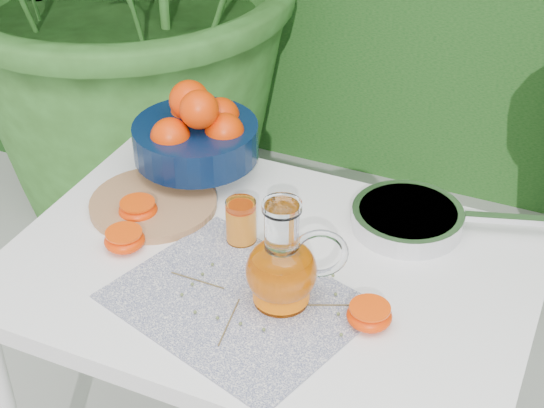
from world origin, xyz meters
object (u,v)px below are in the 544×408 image
at_px(juice_pitcher, 283,268).
at_px(cutting_board, 153,204).
at_px(white_table, 268,297).
at_px(saute_pan, 409,218).
at_px(fruit_bowl, 197,133).

bearing_deg(juice_pitcher, cutting_board, 155.99).
xyz_separation_m(white_table, saute_pan, (0.21, 0.23, 0.10)).
xyz_separation_m(fruit_bowl, saute_pan, (0.49, -0.01, -0.08)).
height_order(white_table, juice_pitcher, juice_pitcher).
relative_size(white_table, saute_pan, 2.41).
xyz_separation_m(cutting_board, saute_pan, (0.51, 0.15, 0.01)).
bearing_deg(fruit_bowl, cutting_board, -97.85).
xyz_separation_m(white_table, cutting_board, (-0.30, 0.08, 0.09)).
distance_m(white_table, saute_pan, 0.33).
xyz_separation_m(fruit_bowl, juice_pitcher, (0.34, -0.33, -0.02)).
bearing_deg(cutting_board, juice_pitcher, -24.01).
distance_m(cutting_board, fruit_bowl, 0.19).
relative_size(white_table, cutting_board, 3.74).
bearing_deg(white_table, fruit_bowl, 138.94).
bearing_deg(juice_pitcher, fruit_bowl, 136.65).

